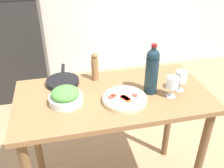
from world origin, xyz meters
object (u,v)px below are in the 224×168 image
(wine_glass_near, at_px, (172,84))
(pepper_mill, at_px, (95,67))
(wine_glass_far, at_px, (181,77))
(wine_bottle, at_px, (152,70))
(cast_iron_skillet, at_px, (63,81))
(refrigerator, at_px, (11,28))
(homemade_pizza, at_px, (125,99))
(salad_bowl, at_px, (66,96))

(wine_glass_near, relative_size, pepper_mill, 0.68)
(wine_glass_far, bearing_deg, pepper_mill, 153.16)
(wine_bottle, xyz_separation_m, cast_iron_skillet, (-0.56, 0.24, -0.14))
(wine_glass_near, bearing_deg, wine_bottle, 144.04)
(refrigerator, distance_m, pepper_mill, 1.74)
(refrigerator, xyz_separation_m, wine_glass_near, (1.19, -1.88, 0.17))
(wine_glass_near, height_order, wine_glass_far, same)
(homemade_pizza, bearing_deg, wine_glass_near, -2.61)
(wine_bottle, height_order, homemade_pizza, wine_bottle)
(wine_glass_near, xyz_separation_m, pepper_mill, (-0.43, 0.32, 0.00))
(wine_glass_near, bearing_deg, refrigerator, 122.39)
(wine_bottle, xyz_separation_m, homemade_pizza, (-0.19, -0.07, -0.14))
(wine_glass_far, height_order, cast_iron_skillet, wine_glass_far)
(wine_glass_near, relative_size, cast_iron_skillet, 0.39)
(pepper_mill, distance_m, homemade_pizza, 0.34)
(refrigerator, xyz_separation_m, pepper_mill, (0.76, -1.56, 0.17))
(refrigerator, height_order, cast_iron_skillet, refrigerator)
(homemade_pizza, bearing_deg, wine_bottle, 19.09)
(wine_bottle, relative_size, cast_iron_skillet, 0.93)
(refrigerator, bearing_deg, pepper_mill, -64.06)
(wine_glass_far, xyz_separation_m, homemade_pizza, (-0.39, -0.04, -0.08))
(pepper_mill, bearing_deg, refrigerator, 115.94)
(pepper_mill, distance_m, salad_bowl, 0.33)
(refrigerator, distance_m, wine_glass_far, 2.23)
(wine_bottle, bearing_deg, refrigerator, 121.01)
(wine_glass_near, xyz_separation_m, homemade_pizza, (-0.30, 0.01, -0.08))
(wine_glass_far, relative_size, homemade_pizza, 0.50)
(refrigerator, distance_m, cast_iron_skillet, 1.65)
(pepper_mill, bearing_deg, wine_glass_far, -26.84)
(pepper_mill, height_order, cast_iron_skillet, pepper_mill)
(wine_bottle, distance_m, wine_glass_far, 0.21)
(wine_bottle, relative_size, pepper_mill, 1.64)
(wine_glass_far, relative_size, salad_bowl, 0.68)
(pepper_mill, xyz_separation_m, salad_bowl, (-0.22, -0.24, -0.05))
(refrigerator, relative_size, homemade_pizza, 6.24)
(refrigerator, relative_size, wine_glass_near, 12.37)
(wine_glass_far, bearing_deg, wine_glass_near, -146.67)
(refrigerator, relative_size, pepper_mill, 8.47)
(wine_glass_near, bearing_deg, cast_iron_skillet, 154.51)
(salad_bowl, xyz_separation_m, cast_iron_skillet, (-0.01, 0.24, -0.03))
(refrigerator, xyz_separation_m, wine_glass_far, (1.28, -1.82, 0.17))
(homemade_pizza, bearing_deg, cast_iron_skillet, 140.11)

